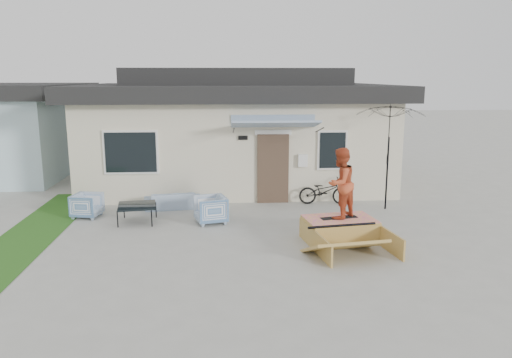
{
  "coord_description": "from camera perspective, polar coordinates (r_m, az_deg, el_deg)",
  "views": [
    {
      "loc": [
        -0.54,
        -10.11,
        3.79
      ],
      "look_at": [
        0.3,
        1.8,
        1.3
      ],
      "focal_mm": 34.67,
      "sensor_mm": 36.0,
      "label": 1
    }
  ],
  "objects": [
    {
      "name": "patio_umbrella",
      "position": [
        14.57,
        15.02,
        3.32
      ],
      "size": [
        2.27,
        2.16,
        2.2
      ],
      "color": "black",
      "rests_on": "ground"
    },
    {
      "name": "ground",
      "position": [
        10.81,
        -0.93,
        -8.74
      ],
      "size": [
        90.0,
        90.0,
        0.0
      ],
      "primitive_type": "plane",
      "color": "#A09F97",
      "rests_on": "ground"
    },
    {
      "name": "skate_ramp",
      "position": [
        11.79,
        9.61,
        -5.79
      ],
      "size": [
        1.88,
        2.33,
        0.53
      ],
      "primitive_type": null,
      "rotation": [
        0.0,
        0.0,
        0.15
      ],
      "color": "#AC8740",
      "rests_on": "ground"
    },
    {
      "name": "grass_strip",
      "position": [
        13.52,
        -24.13,
        -5.55
      ],
      "size": [
        1.4,
        8.0,
        0.01
      ],
      "primitive_type": "cube",
      "color": "#245619",
      "rests_on": "ground"
    },
    {
      "name": "coffee_table",
      "position": [
        13.43,
        -13.52,
        -3.89
      ],
      "size": [
        1.09,
        1.09,
        0.48
      ],
      "primitive_type": "cube",
      "rotation": [
        0.0,
        0.0,
        0.15
      ],
      "color": "black",
      "rests_on": "ground"
    },
    {
      "name": "skater",
      "position": [
        11.54,
        9.7,
        -0.31
      ],
      "size": [
        1.01,
        1.0,
        1.64
      ],
      "primitive_type": "imported",
      "rotation": [
        0.0,
        0.0,
        3.89
      ],
      "color": "#C34D2A",
      "rests_on": "skateboard"
    },
    {
      "name": "house",
      "position": [
        18.21,
        -2.32,
        5.94
      ],
      "size": [
        10.8,
        8.49,
        4.1
      ],
      "color": "beige",
      "rests_on": "ground"
    },
    {
      "name": "armchair_left",
      "position": [
        14.26,
        -18.91,
        -2.77
      ],
      "size": [
        0.79,
        0.82,
        0.73
      ],
      "primitive_type": "imported",
      "rotation": [
        0.0,
        0.0,
        1.38
      ],
      "color": "teal",
      "rests_on": "ground"
    },
    {
      "name": "loveseat",
      "position": [
        14.63,
        -9.56,
        -2.1
      ],
      "size": [
        1.7,
        0.74,
        0.64
      ],
      "primitive_type": "imported",
      "rotation": [
        0.0,
        0.0,
        3.3
      ],
      "color": "teal",
      "rests_on": "ground"
    },
    {
      "name": "skateboard",
      "position": [
        11.75,
        9.56,
        -4.36
      ],
      "size": [
        0.9,
        0.39,
        0.05
      ],
      "primitive_type": "cube",
      "rotation": [
        0.0,
        0.0,
        0.2
      ],
      "color": "black",
      "rests_on": "skate_ramp"
    },
    {
      "name": "bicycle",
      "position": [
        14.99,
        7.9,
        -1.06
      ],
      "size": [
        1.57,
        0.65,
        0.98
      ],
      "primitive_type": "imported",
      "rotation": [
        0.0,
        0.0,
        1.49
      ],
      "color": "black",
      "rests_on": "ground"
    },
    {
      "name": "armchair_right",
      "position": [
        13.04,
        -5.26,
        -3.37
      ],
      "size": [
        0.89,
        0.93,
        0.79
      ],
      "primitive_type": "imported",
      "rotation": [
        0.0,
        0.0,
        -1.31
      ],
      "color": "teal",
      "rests_on": "ground"
    }
  ]
}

